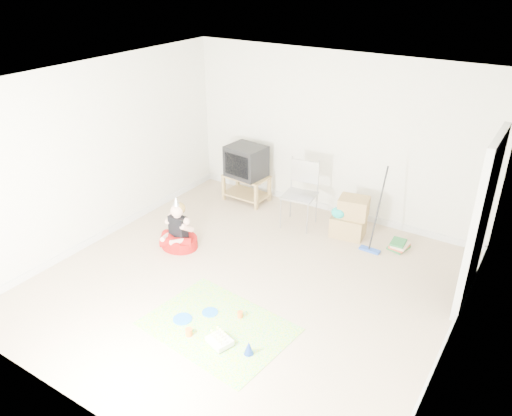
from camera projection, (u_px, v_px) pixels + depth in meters
The scene contains 16 objects.
ground at pixel (246, 283), 6.51m from camera, with size 5.00×5.00×0.00m, color #C4AB8D.
doorway_recess at pixel (481, 226), 5.76m from camera, with size 0.02×0.90×2.05m, color black.
tv_stand at pixel (246, 186), 8.60m from camera, with size 0.76×0.49×0.47m.
crt_tv at pixel (246, 161), 8.39m from camera, with size 0.61×0.51×0.53m, color black.
folding_chair at pixel (299, 196), 7.69m from camera, with size 0.53×0.51×1.06m.
cardboard_boxes at pixel (350, 218), 7.49m from camera, with size 0.56×0.46×0.63m.
floor_mop at pixel (371, 235), 7.10m from camera, with size 0.30×0.40×1.20m.
book_pile at pixel (400, 245), 7.24m from camera, with size 0.29×0.34×0.13m.
seated_woman at pixel (179, 236), 7.25m from camera, with size 0.58×0.58×0.81m.
party_mat at pixel (218, 326), 5.74m from camera, with size 1.62×1.17×0.01m, color #FF3595.
birthday_cake at pixel (220, 341), 5.46m from camera, with size 0.31×0.28×0.13m.
blue_plate_near at pixel (210, 312), 5.95m from camera, with size 0.19×0.19×0.01m, color blue.
blue_plate_far at pixel (182, 319), 5.84m from camera, with size 0.22×0.22×0.01m, color blue.
orange_cup_near at pixel (240, 314), 5.87m from camera, with size 0.07×0.07×0.08m, color orange.
orange_cup_far at pixel (189, 332), 5.58m from camera, with size 0.08×0.08×0.09m, color orange.
blue_party_hat at pixel (249, 348), 5.31m from camera, with size 0.11×0.11×0.16m, color #1836A9.
Camera 1 is at (3.00, -4.45, 3.81)m, focal length 35.00 mm.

